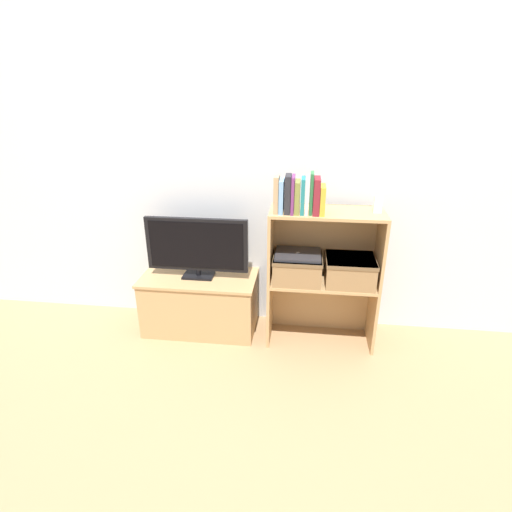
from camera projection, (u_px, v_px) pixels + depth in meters
ground_plane at (253, 347)px, 2.83m from camera, size 16.00×16.00×0.00m
wall_back at (261, 165)px, 2.77m from camera, size 10.00×0.05×2.40m
tv_stand at (200, 302)px, 2.98m from camera, size 0.84×0.43×0.43m
tv at (197, 246)px, 2.81m from camera, size 0.73×0.14×0.44m
bookshelf_lower_tier at (321, 299)px, 2.87m from camera, size 0.74×0.33×0.47m
bookshelf_upper_tier at (325, 235)px, 2.68m from camera, size 0.74×0.33×0.49m
book_tan at (276, 194)px, 2.49m from camera, size 0.03×0.13×0.23m
book_skyblue at (282, 196)px, 2.49m from camera, size 0.03×0.15×0.21m
book_charcoal at (288, 194)px, 2.48m from camera, size 0.04×0.13×0.24m
book_plum at (293, 195)px, 2.48m from camera, size 0.02×0.15×0.23m
book_olive at (297, 197)px, 2.48m from camera, size 0.03×0.14×0.20m
book_teal at (303, 196)px, 2.47m from camera, size 0.02×0.14×0.22m
book_ivory at (307, 195)px, 2.47m from camera, size 0.02×0.13×0.23m
book_forest at (311, 193)px, 2.46m from camera, size 0.02×0.12×0.26m
book_maroon at (317, 196)px, 2.46m from camera, size 0.04×0.15×0.22m
book_mustard at (322, 200)px, 2.47m from camera, size 0.03×0.15×0.18m
baby_monitor at (378, 204)px, 2.50m from camera, size 0.05×0.03×0.14m
storage_basket_left at (297, 266)px, 2.72m from camera, size 0.33×0.30×0.18m
storage_basket_right at (350, 269)px, 2.68m from camera, size 0.33×0.30×0.18m
laptop at (298, 254)px, 2.68m from camera, size 0.30×0.25×0.02m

